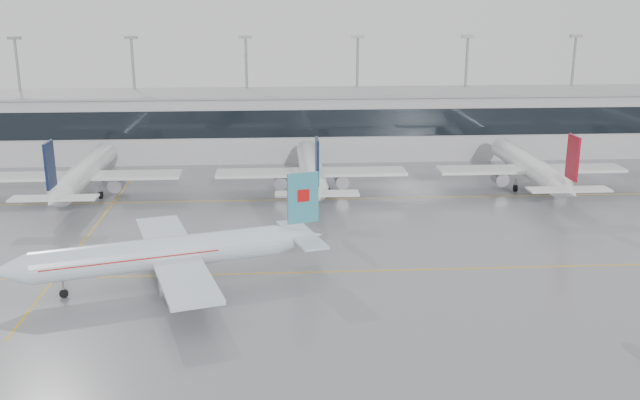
{
  "coord_description": "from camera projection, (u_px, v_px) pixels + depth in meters",
  "views": [
    {
      "loc": [
        -5.48,
        -74.57,
        29.67
      ],
      "look_at": [
        0.0,
        12.0,
        5.0
      ],
      "focal_mm": 40.0,
      "sensor_mm": 36.0,
      "label": 1
    }
  ],
  "objects": [
    {
      "name": "ground",
      "position": [
        327.0,
        272.0,
        80.03
      ],
      "size": [
        320.0,
        320.0,
        0.0
      ],
      "primitive_type": "plane",
      "color": "slate",
      "rests_on": "ground"
    },
    {
      "name": "terminal_roof",
      "position": [
        304.0,
        93.0,
        136.21
      ],
      "size": [
        182.0,
        16.0,
        0.4
      ],
      "primitive_type": "cube",
      "color": "gray",
      "rests_on": "ground"
    },
    {
      "name": "parked_jet_d",
      "position": [
        530.0,
        167.0,
        113.48
      ],
      "size": [
        29.64,
        36.96,
        11.72
      ],
      "rotation": [
        0.0,
        0.0,
        1.57
      ],
      "color": "silver",
      "rests_on": "ground"
    },
    {
      "name": "air_canada_jet",
      "position": [
        172.0,
        253.0,
        75.87
      ],
      "size": [
        34.88,
        28.19,
        11.03
      ],
      "rotation": [
        0.0,
        0.0,
        3.43
      ],
      "color": "silver",
      "rests_on": "ground"
    },
    {
      "name": "parked_jet_b",
      "position": [
        84.0,
        173.0,
        109.23
      ],
      "size": [
        29.64,
        36.96,
        11.72
      ],
      "rotation": [
        0.0,
        0.0,
        1.57
      ],
      "color": "silver",
      "rests_on": "ground"
    },
    {
      "name": "parked_jet_c",
      "position": [
        311.0,
        170.0,
        111.35
      ],
      "size": [
        29.64,
        36.96,
        11.72
      ],
      "rotation": [
        0.0,
        0.0,
        1.57
      ],
      "color": "silver",
      "rests_on": "ground"
    },
    {
      "name": "light_masts",
      "position": [
        302.0,
        83.0,
        141.66
      ],
      "size": [
        156.4,
        1.0,
        22.6
      ],
      "color": "gray",
      "rests_on": "ground"
    },
    {
      "name": "terminal",
      "position": [
        304.0,
        125.0,
        137.9
      ],
      "size": [
        180.0,
        15.0,
        12.0
      ],
      "primitive_type": "cube",
      "color": "#A5A6A9",
      "rests_on": "ground"
    },
    {
      "name": "taxi_line_north",
      "position": [
        313.0,
        199.0,
        108.83
      ],
      "size": [
        120.0,
        0.25,
        0.01
      ],
      "primitive_type": "cube",
      "color": "gold",
      "rests_on": "ground"
    },
    {
      "name": "terminal_glass",
      "position": [
        305.0,
        124.0,
        130.25
      ],
      "size": [
        180.0,
        0.2,
        5.0
      ],
      "primitive_type": "cube",
      "color": "black",
      "rests_on": "ground"
    },
    {
      "name": "taxi_line_cross",
      "position": [
        89.0,
        235.0,
        92.61
      ],
      "size": [
        0.25,
        60.0,
        0.01
      ],
      "primitive_type": "cube",
      "color": "gold",
      "rests_on": "ground"
    },
    {
      "name": "taxi_line_main",
      "position": [
        327.0,
        272.0,
        80.03
      ],
      "size": [
        120.0,
        0.25,
        0.01
      ],
      "primitive_type": "cube",
      "color": "gold",
      "rests_on": "ground"
    }
  ]
}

